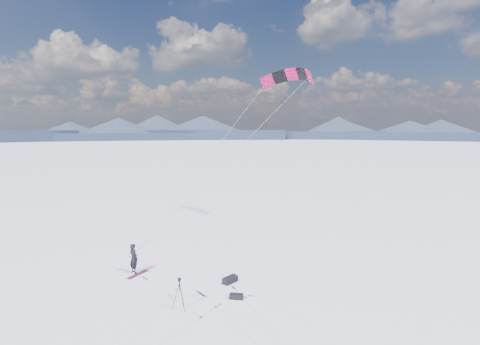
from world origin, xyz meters
TOP-DOWN VIEW (x-y plane):
  - ground at (0.00, 0.00)m, footprint 1800.00×1800.00m
  - horizon_hills at (-0.00, 0.00)m, footprint 704.00×704.42m
  - snow_tracks at (-0.41, -0.64)m, footprint 17.62×14.39m
  - snowkiter at (-1.11, 4.47)m, footprint 0.60×0.76m
  - snowboard at (-1.02, 4.06)m, footprint 1.47×0.90m
  - tripod at (-0.59, -1.08)m, footprint 0.72×0.68m
  - gear_bag_a at (2.99, 0.06)m, footprint 0.98×0.63m
  - gear_bag_b at (2.24, -1.73)m, footprint 0.74×0.71m
  - power_kite at (14.70, 8.59)m, footprint 17.18×6.85m

SIDE VIEW (x-z plane):
  - ground at x=0.00m, z-range 0.00..0.00m
  - snowkiter at x=-1.11m, z-range -0.91..0.91m
  - snow_tracks at x=-0.41m, z-range 0.00..0.01m
  - snowboard at x=-1.02m, z-range 0.00..0.04m
  - gear_bag_b at x=2.24m, z-range -0.02..0.30m
  - gear_bag_a at x=2.99m, z-range -0.02..0.38m
  - tripod at x=-0.59m, z-range 0.22..1.78m
  - horizon_hills at x=0.00m, z-range -0.59..10.18m
  - power_kite at x=14.70m, z-range 6.73..19.86m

